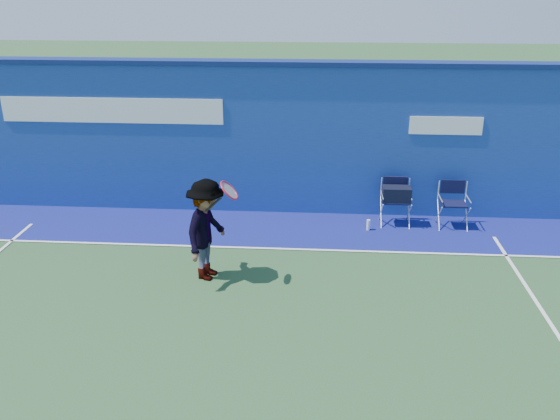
# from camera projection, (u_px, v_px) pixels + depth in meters

# --- Properties ---
(ground) EXTENTS (80.00, 80.00, 0.00)m
(ground) POSITION_uv_depth(u_px,v_px,m) (224.00, 352.00, 7.74)
(ground) COLOR #2A4D29
(ground) RESTS_ON ground
(stadium_wall) EXTENTS (24.00, 0.50, 3.08)m
(stadium_wall) POSITION_uv_depth(u_px,v_px,m) (262.00, 137.00, 12.00)
(stadium_wall) COLOR navy
(stadium_wall) RESTS_ON ground
(out_of_bounds_strip) EXTENTS (24.00, 1.80, 0.01)m
(out_of_bounds_strip) POSITION_uv_depth(u_px,v_px,m) (257.00, 229.00, 11.55)
(out_of_bounds_strip) COLOR navy
(out_of_bounds_strip) RESTS_ON ground
(court_lines) EXTENTS (24.00, 12.00, 0.01)m
(court_lines) POSITION_uv_depth(u_px,v_px,m) (231.00, 327.00, 8.30)
(court_lines) COLOR white
(court_lines) RESTS_ON out_of_bounds_strip
(directors_chair_left) EXTENTS (0.54, 0.51, 0.92)m
(directors_chair_left) POSITION_uv_depth(u_px,v_px,m) (395.00, 206.00, 11.63)
(directors_chair_left) COLOR silver
(directors_chair_left) RESTS_ON ground
(directors_chair_right) EXTENTS (0.53, 0.48, 0.89)m
(directors_chair_right) POSITION_uv_depth(u_px,v_px,m) (452.00, 213.00, 11.56)
(directors_chair_right) COLOR silver
(directors_chair_right) RESTS_ON ground
(water_bottle) EXTENTS (0.07, 0.07, 0.21)m
(water_bottle) POSITION_uv_depth(u_px,v_px,m) (368.00, 225.00, 11.45)
(water_bottle) COLOR white
(water_bottle) RESTS_ON ground
(tennis_player) EXTENTS (0.98, 1.20, 1.70)m
(tennis_player) POSITION_uv_depth(u_px,v_px,m) (207.00, 230.00, 9.41)
(tennis_player) COLOR #EA4738
(tennis_player) RESTS_ON ground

